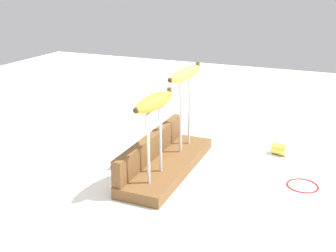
{
  "coord_description": "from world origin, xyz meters",
  "views": [
    {
      "loc": [
        -0.96,
        -0.41,
        0.5
      ],
      "look_at": [
        0.0,
        0.0,
        0.13
      ],
      "focal_mm": 44.35,
      "sensor_mm": 36.0,
      "label": 1
    }
  ],
  "objects_px": {
    "banana_raised_left": "(154,102)",
    "wire_coil": "(303,185)",
    "fork_stand_left": "(155,137)",
    "banana_chunk_near": "(280,149)",
    "fork_fallen_near": "(145,113)",
    "fork_stand_right": "(185,108)",
    "banana_raised_right": "(186,74)"
  },
  "relations": [
    {
      "from": "fork_fallen_near",
      "to": "banana_chunk_near",
      "type": "relative_size",
      "value": 3.55
    },
    {
      "from": "banana_raised_left",
      "to": "wire_coil",
      "type": "distance_m",
      "value": 0.44
    },
    {
      "from": "fork_stand_left",
      "to": "banana_raised_left",
      "type": "relative_size",
      "value": 1.06
    },
    {
      "from": "fork_fallen_near",
      "to": "banana_chunk_near",
      "type": "bearing_deg",
      "value": -109.72
    },
    {
      "from": "fork_stand_left",
      "to": "banana_chunk_near",
      "type": "bearing_deg",
      "value": -37.6
    },
    {
      "from": "banana_raised_left",
      "to": "fork_stand_left",
      "type": "bearing_deg",
      "value": -5.54
    },
    {
      "from": "fork_stand_right",
      "to": "wire_coil",
      "type": "xyz_separation_m",
      "value": [
        -0.06,
        -0.34,
        -0.15
      ]
    },
    {
      "from": "fork_stand_right",
      "to": "banana_raised_right",
      "type": "height_order",
      "value": "banana_raised_right"
    },
    {
      "from": "banana_raised_right",
      "to": "banana_chunk_near",
      "type": "distance_m",
      "value": 0.37
    },
    {
      "from": "fork_stand_right",
      "to": "fork_fallen_near",
      "type": "distance_m",
      "value": 0.46
    },
    {
      "from": "fork_stand_left",
      "to": "banana_chunk_near",
      "type": "height_order",
      "value": "fork_stand_left"
    },
    {
      "from": "banana_raised_left",
      "to": "banana_chunk_near",
      "type": "relative_size",
      "value": 3.26
    },
    {
      "from": "banana_chunk_near",
      "to": "banana_raised_right",
      "type": "bearing_deg",
      "value": 116.14
    },
    {
      "from": "banana_raised_left",
      "to": "fork_fallen_near",
      "type": "xyz_separation_m",
      "value": [
        0.53,
        0.29,
        -0.22
      ]
    },
    {
      "from": "banana_raised_left",
      "to": "banana_chunk_near",
      "type": "height_order",
      "value": "banana_raised_left"
    },
    {
      "from": "fork_stand_left",
      "to": "banana_chunk_near",
      "type": "xyz_separation_m",
      "value": [
        0.34,
        -0.26,
        -0.12
      ]
    },
    {
      "from": "banana_raised_right",
      "to": "fork_fallen_near",
      "type": "relative_size",
      "value": 1.06
    },
    {
      "from": "wire_coil",
      "to": "fork_stand_right",
      "type": "bearing_deg",
      "value": 80.9
    },
    {
      "from": "fork_stand_right",
      "to": "wire_coil",
      "type": "height_order",
      "value": "fork_stand_right"
    },
    {
      "from": "banana_raised_right",
      "to": "banana_chunk_near",
      "type": "xyz_separation_m",
      "value": [
        0.13,
        -0.26,
        -0.23
      ]
    },
    {
      "from": "fork_stand_left",
      "to": "banana_raised_left",
      "type": "height_order",
      "value": "banana_raised_left"
    },
    {
      "from": "fork_stand_right",
      "to": "fork_stand_left",
      "type": "bearing_deg",
      "value": 180.0
    },
    {
      "from": "fork_stand_left",
      "to": "fork_fallen_near",
      "type": "height_order",
      "value": "fork_stand_left"
    },
    {
      "from": "fork_stand_right",
      "to": "banana_chunk_near",
      "type": "xyz_separation_m",
      "value": [
        0.13,
        -0.26,
        -0.13
      ]
    },
    {
      "from": "banana_raised_left",
      "to": "banana_raised_right",
      "type": "bearing_deg",
      "value": -0.0
    },
    {
      "from": "fork_stand_right",
      "to": "banana_raised_left",
      "type": "bearing_deg",
      "value": 180.0
    },
    {
      "from": "fork_stand_right",
      "to": "banana_raised_left",
      "type": "distance_m",
      "value": 0.22
    },
    {
      "from": "fork_fallen_near",
      "to": "wire_coil",
      "type": "relative_size",
      "value": 2.24
    },
    {
      "from": "fork_stand_right",
      "to": "banana_chunk_near",
      "type": "height_order",
      "value": "fork_stand_right"
    },
    {
      "from": "banana_raised_right",
      "to": "fork_fallen_near",
      "type": "bearing_deg",
      "value": 41.72
    },
    {
      "from": "fork_stand_left",
      "to": "banana_raised_left",
      "type": "xyz_separation_m",
      "value": [
        -0.0,
        0.0,
        0.09
      ]
    },
    {
      "from": "banana_raised_left",
      "to": "banana_raised_right",
      "type": "relative_size",
      "value": 0.87
    }
  ]
}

